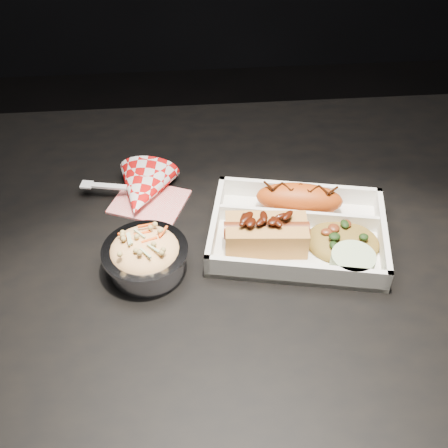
{
  "coord_description": "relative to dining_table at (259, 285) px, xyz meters",
  "views": [
    {
      "loc": [
        -0.1,
        -0.58,
        1.33
      ],
      "look_at": [
        -0.06,
        -0.02,
        0.81
      ],
      "focal_mm": 45.0,
      "sensor_mm": 36.0,
      "label": 1
    }
  ],
  "objects": [
    {
      "name": "fried_pastry",
      "position": [
        0.06,
        0.06,
        0.12
      ],
      "size": [
        0.14,
        0.08,
        0.05
      ],
      "primitive_type": "ellipsoid",
      "rotation": [
        0.0,
        0.0,
        -0.2
      ],
      "color": "#B84712",
      "rests_on": "food_tray"
    },
    {
      "name": "foil_coleslaw_cup",
      "position": [
        -0.17,
        -0.04,
        0.12
      ],
      "size": [
        0.12,
        0.12,
        0.07
      ],
      "color": "silver",
      "rests_on": "dining_table"
    },
    {
      "name": "dining_table",
      "position": [
        0.0,
        0.0,
        0.0
      ],
      "size": [
        1.2,
        0.8,
        0.75
      ],
      "color": "black",
      "rests_on": "ground"
    },
    {
      "name": "food_tray",
      "position": [
        0.05,
        0.01,
        0.1
      ],
      "size": [
        0.28,
        0.23,
        0.04
      ],
      "rotation": [
        0.0,
        0.0,
        -0.2
      ],
      "color": "white",
      "rests_on": "dining_table"
    },
    {
      "name": "hotdog",
      "position": [
        0.0,
        -0.01,
        0.12
      ],
      "size": [
        0.12,
        0.07,
        0.06
      ],
      "rotation": [
        0.0,
        0.0,
        -0.08
      ],
      "color": "#BF8441",
      "rests_on": "food_tray"
    },
    {
      "name": "fried_rice_mound",
      "position": [
        0.11,
        -0.02,
        0.11
      ],
      "size": [
        0.12,
        0.11,
        0.03
      ],
      "primitive_type": "ellipsoid",
      "rotation": [
        0.0,
        0.0,
        -0.2
      ],
      "color": "olive",
      "rests_on": "food_tray"
    },
    {
      "name": "cupcake_liner",
      "position": [
        0.11,
        -0.07,
        0.11
      ],
      "size": [
        0.06,
        0.06,
        0.03
      ],
      "primitive_type": "cylinder",
      "color": "#B0C998",
      "rests_on": "food_tray"
    },
    {
      "name": "napkin_fork",
      "position": [
        -0.18,
        0.12,
        0.11
      ],
      "size": [
        0.18,
        0.14,
        0.1
      ],
      "rotation": [
        0.0,
        0.0,
        -0.2
      ],
      "color": "red",
      "rests_on": "dining_table"
    }
  ]
}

